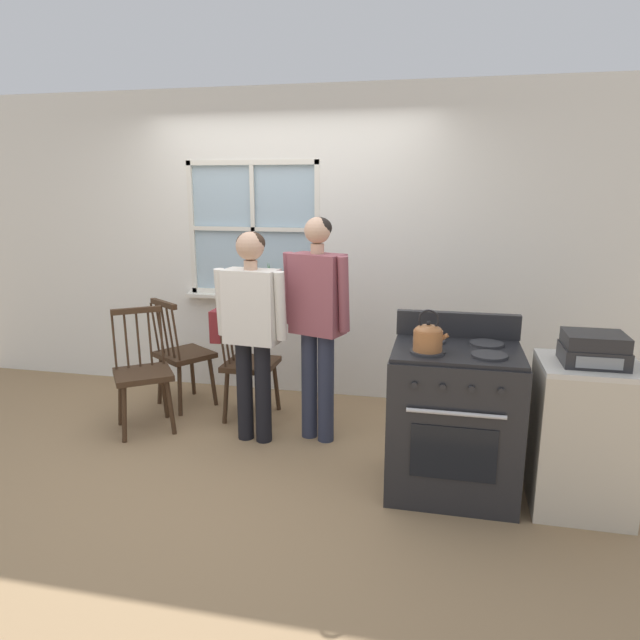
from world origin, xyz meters
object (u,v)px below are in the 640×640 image
chair_by_window (248,364)px  side_counter (583,437)px  stove (453,419)px  potted_plant (268,286)px  chair_center_cluster (183,356)px  handbag (220,324)px  chair_near_wall (143,374)px  kettle (428,336)px  stereo (594,349)px  person_elderly_left (252,318)px  person_teen_center (317,311)px

chair_by_window → side_counter: chair_by_window is taller
stove → potted_plant: size_ratio=3.40×
chair_center_cluster → handbag: same height
potted_plant → chair_near_wall: bearing=-125.3°
potted_plant → side_counter: bearing=-32.0°
kettle → potted_plant: potted_plant is taller
stereo → chair_center_cluster: bearing=161.3°
side_counter → stereo: 0.54m
potted_plant → person_elderly_left: bearing=-79.3°
person_elderly_left → stereo: 2.24m
side_counter → chair_by_window: bearing=159.5°
handbag → stereo: bearing=-19.2°
person_teen_center → side_counter: size_ratio=1.85×
person_elderly_left → person_teen_center: 0.48m
chair_center_cluster → kettle: kettle is taller
chair_by_window → potted_plant: 0.81m
kettle → person_elderly_left: bearing=156.7°
person_teen_center → stove: bearing=-9.8°
chair_by_window → kettle: bearing=-123.4°
person_teen_center → stove: (0.98, -0.54, -0.52)m
person_elderly_left → kettle: person_elderly_left is taller
chair_near_wall → person_teen_center: bearing=-31.1°
stove → side_counter: size_ratio=1.20×
chair_center_cluster → potted_plant: 0.96m
chair_center_cluster → kettle: bearing=-172.5°
chair_center_cluster → person_elderly_left: 1.10m
person_elderly_left → stove: person_elderly_left is taller
stove → stereo: (0.74, -0.07, 0.51)m
chair_near_wall → stove: stove is taller
potted_plant → stereo: bearing=-32.4°
kettle → stereo: 0.91m
chair_near_wall → chair_center_cluster: same height
person_elderly_left → handbag: (-0.42, 0.41, -0.17)m
kettle → stereo: kettle is taller
chair_by_window → person_elderly_left: person_elderly_left is taller
stove → stereo: 0.90m
person_elderly_left → chair_center_cluster: bearing=153.5°
chair_center_cluster → side_counter: 3.16m
chair_by_window → person_elderly_left: (0.19, -0.41, 0.50)m
chair_by_window → person_teen_center: size_ratio=0.57×
handbag → side_counter: handbag is taller
person_elderly_left → handbag: 0.61m
chair_near_wall → person_elderly_left: size_ratio=0.61×
side_counter → chair_center_cluster: bearing=161.6°
chair_near_wall → chair_center_cluster: size_ratio=1.00×
person_teen_center → stove: 1.24m
potted_plant → stove: bearing=-41.2°
stove → kettle: bearing=-143.0°
chair_by_window → person_elderly_left: 0.67m
chair_near_wall → side_counter: (3.09, -0.47, -0.00)m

